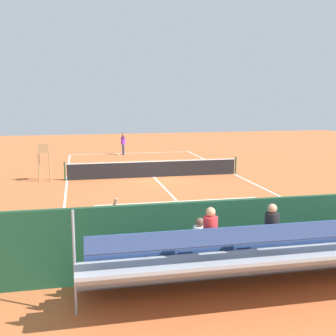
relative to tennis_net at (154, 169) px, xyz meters
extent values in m
plane|color=#BC6033|center=(0.00, 0.00, -0.50)|extent=(60.00, 60.00, 0.00)
cube|color=white|center=(0.00, -11.00, -0.50)|extent=(10.00, 0.10, 0.01)
cube|color=white|center=(0.00, 11.00, -0.50)|extent=(10.00, 0.10, 0.01)
cube|color=white|center=(-5.00, 0.00, -0.50)|extent=(0.10, 22.00, 0.01)
cube|color=white|center=(5.00, 0.00, -0.50)|extent=(0.10, 22.00, 0.01)
cube|color=white|center=(0.00, -6.05, -0.50)|extent=(7.50, 0.10, 0.01)
cube|color=white|center=(0.00, 6.05, -0.50)|extent=(7.50, 0.10, 0.01)
cube|color=white|center=(0.00, 0.00, -0.50)|extent=(0.10, 12.10, 0.01)
cube|color=white|center=(0.00, -11.00, -0.50)|extent=(0.10, 0.30, 0.01)
cube|color=black|center=(0.00, 0.00, -0.05)|extent=(10.00, 0.02, 0.91)
cube|color=white|center=(0.00, 0.00, 0.44)|extent=(10.00, 0.04, 0.06)
cylinder|color=#2D5133|center=(-5.10, 0.00, 0.03)|extent=(0.10, 0.10, 1.07)
cylinder|color=#2D5133|center=(5.10, 0.00, 0.03)|extent=(0.10, 0.10, 1.07)
cube|color=#194228|center=(0.00, 14.00, 0.50)|extent=(18.00, 0.16, 2.00)
cube|color=#9EA0A5|center=(0.00, 14.35, -0.28)|extent=(9.00, 0.10, 0.45)
cube|color=#9EA0A5|center=(0.00, 14.70, -0.09)|extent=(9.00, 0.80, 0.08)
cube|color=#9EA0A5|center=(0.00, 14.32, -0.28)|extent=(9.00, 0.04, 0.45)
cube|color=#335193|center=(0.00, 14.80, 0.33)|extent=(8.60, 0.36, 0.04)
cube|color=#335193|center=(0.00, 14.98, 0.53)|extent=(8.60, 0.03, 0.36)
cube|color=#9EA0A5|center=(0.00, 15.50, 0.36)|extent=(9.00, 0.80, 0.08)
cube|color=#9EA0A5|center=(0.00, 15.12, 0.17)|extent=(9.00, 0.04, 0.45)
cube|color=#335193|center=(0.00, 15.60, 0.78)|extent=(8.60, 0.36, 0.04)
cube|color=#335193|center=(0.00, 15.78, 0.98)|extent=(8.60, 0.03, 0.36)
cube|color=#9EA0A5|center=(0.00, 16.30, 0.81)|extent=(9.00, 0.80, 0.08)
cube|color=#9EA0A5|center=(0.00, 15.92, 0.62)|extent=(9.00, 0.04, 0.45)
cube|color=#335193|center=(0.00, 16.40, 1.23)|extent=(8.60, 0.36, 0.04)
cube|color=#335193|center=(0.00, 16.58, 1.43)|extent=(8.60, 0.03, 0.36)
cylinder|color=#9EA0A5|center=(4.50, 15.50, 0.67)|extent=(0.06, 0.06, 2.35)
cube|color=#2D2D33|center=(1.73, 15.43, 0.82)|extent=(0.32, 0.40, 0.12)
cylinder|color=white|center=(1.73, 15.55, 1.10)|extent=(0.30, 0.30, 0.45)
sphere|color=brown|center=(1.73, 15.55, 1.43)|extent=(0.20, 0.20, 0.20)
cube|color=#2D2D33|center=(0.39, 16.23, 1.27)|extent=(0.32, 0.40, 0.12)
cylinder|color=black|center=(0.39, 16.35, 1.55)|extent=(0.30, 0.30, 0.45)
sphere|color=tan|center=(0.39, 16.35, 1.88)|extent=(0.20, 0.20, 0.20)
cube|color=#2D2D33|center=(1.74, 16.23, 1.27)|extent=(0.32, 0.40, 0.12)
cylinder|color=red|center=(1.74, 16.35, 1.55)|extent=(0.30, 0.30, 0.45)
sphere|color=tan|center=(1.74, 16.35, 1.88)|extent=(0.20, 0.20, 0.20)
cylinder|color=#A88456|center=(5.90, -0.43, 0.30)|extent=(0.07, 0.07, 1.60)
cylinder|color=#A88456|center=(6.50, -0.43, 0.30)|extent=(0.07, 0.07, 1.60)
cylinder|color=#A88456|center=(5.90, 0.17, 0.30)|extent=(0.07, 0.07, 1.60)
cylinder|color=#A88456|center=(6.50, 0.17, 0.30)|extent=(0.07, 0.07, 1.60)
cube|color=#A88456|center=(6.20, -0.13, 1.13)|extent=(0.56, 0.56, 0.06)
cube|color=#A88456|center=(6.20, 0.11, 1.40)|extent=(0.56, 0.06, 0.48)
cube|color=#A88456|center=(5.94, -0.13, 1.28)|extent=(0.04, 0.48, 0.04)
cube|color=#A88456|center=(6.46, -0.13, 1.28)|extent=(0.04, 0.48, 0.04)
cube|color=#33383D|center=(-1.68, 13.20, -0.05)|extent=(1.80, 0.40, 0.05)
cylinder|color=#33383D|center=(-2.43, 13.20, -0.28)|extent=(0.06, 0.06, 0.45)
cylinder|color=#33383D|center=(-0.93, 13.20, -0.28)|extent=(0.06, 0.06, 0.45)
cube|color=#33383D|center=(-1.68, 13.38, 0.25)|extent=(1.80, 0.04, 0.36)
cube|color=black|center=(0.13, 13.40, -0.32)|extent=(0.90, 0.36, 0.36)
cylinder|color=navy|center=(0.71, -10.32, -0.08)|extent=(0.14, 0.14, 0.85)
cylinder|color=navy|center=(0.70, -10.10, -0.08)|extent=(0.14, 0.14, 0.85)
cylinder|color=purple|center=(0.71, -10.21, 0.65)|extent=(0.37, 0.37, 0.60)
sphere|color=#8C6647|center=(0.71, -10.21, 1.06)|extent=(0.22, 0.22, 0.22)
cylinder|color=#8C6647|center=(0.70, -9.99, 1.15)|extent=(0.25, 0.09, 0.55)
cylinder|color=#8C6647|center=(0.71, -10.43, 0.68)|extent=(0.09, 0.09, 0.50)
cylinder|color=black|center=(1.26, -9.83, -0.49)|extent=(0.18, 0.25, 0.03)
torus|color=#D8CC4C|center=(1.11, -10.05, -0.49)|extent=(0.42, 0.42, 0.02)
cylinder|color=white|center=(1.11, -10.05, -0.49)|extent=(0.25, 0.25, 0.00)
sphere|color=#CCDB33|center=(-0.69, -7.19, -0.47)|extent=(0.07, 0.07, 0.07)
cylinder|color=#232328|center=(3.51, 13.20, -0.08)|extent=(0.14, 0.14, 0.85)
cylinder|color=#232328|center=(3.46, 12.99, -0.08)|extent=(0.14, 0.14, 0.85)
cylinder|color=white|center=(3.48, 13.09, 0.65)|extent=(0.43, 0.43, 0.60)
sphere|color=tan|center=(3.48, 13.09, 1.06)|extent=(0.22, 0.22, 0.22)
cylinder|color=tan|center=(3.43, 12.88, 1.15)|extent=(0.26, 0.14, 0.55)
cylinder|color=tan|center=(3.53, 13.31, 0.68)|extent=(0.11, 0.11, 0.50)
camera|label=1|loc=(4.35, 24.41, 4.20)|focal=45.69mm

